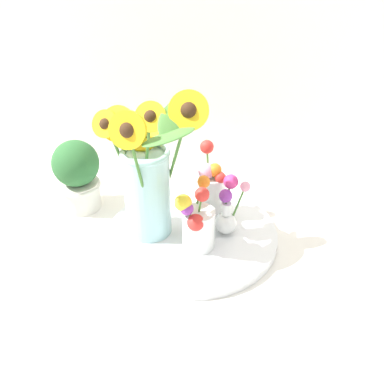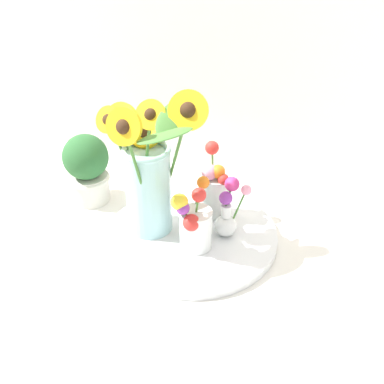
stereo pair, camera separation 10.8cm
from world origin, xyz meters
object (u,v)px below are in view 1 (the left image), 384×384
vase_small_back (211,188)px  potted_plant (77,174)px  serving_tray (192,235)px  vase_small_center (197,222)px  vase_bulb_right (228,210)px  mason_jar_sunflowers (147,179)px

vase_small_back → potted_plant: vase_small_back is taller
potted_plant → serving_tray: bearing=-11.2°
vase_small_center → vase_small_back: bearing=88.8°
vase_small_back → potted_plant: 0.37m
vase_small_back → serving_tray: bearing=-107.3°
vase_bulb_right → potted_plant: potted_plant is taller
mason_jar_sunflowers → vase_small_back: (0.13, 0.12, -0.08)m
vase_bulb_right → vase_small_back: 0.09m
serving_tray → vase_bulb_right: (0.09, 0.03, 0.08)m
mason_jar_sunflowers → vase_bulb_right: bearing=14.1°
mason_jar_sunflowers → potted_plant: size_ratio=1.89×
serving_tray → vase_small_back: size_ratio=2.14×
vase_bulb_right → vase_small_center: bearing=-127.5°
mason_jar_sunflowers → vase_small_back: bearing=40.9°
vase_small_center → potted_plant: size_ratio=0.84×
mason_jar_sunflowers → vase_small_center: 0.16m
serving_tray → potted_plant: (-0.34, 0.07, 0.09)m
vase_bulb_right → vase_small_back: vase_small_back is taller
vase_small_back → potted_plant: bearing=-176.1°
vase_bulb_right → vase_small_back: (-0.06, 0.07, 0.01)m
vase_small_center → vase_bulb_right: (0.06, 0.08, -0.01)m
mason_jar_sunflowers → vase_bulb_right: 0.21m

